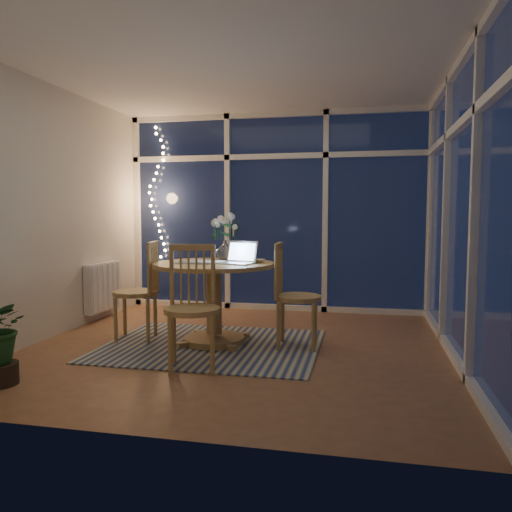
{
  "coord_description": "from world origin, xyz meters",
  "views": [
    {
      "loc": [
        1.15,
        -4.56,
        1.27
      ],
      "look_at": [
        0.1,
        0.25,
        0.86
      ],
      "focal_mm": 35.0,
      "sensor_mm": 36.0,
      "label": 1
    }
  ],
  "objects_px": {
    "chair_front": "(192,307)",
    "flower_vase": "(225,249)",
    "chair_right": "(298,295)",
    "dining_table": "(214,303)",
    "chair_left": "(135,290)",
    "laptop": "(236,252)"
  },
  "relations": [
    {
      "from": "chair_front",
      "to": "flower_vase",
      "type": "relative_size",
      "value": 4.94
    },
    {
      "from": "chair_right",
      "to": "chair_front",
      "type": "distance_m",
      "value": 1.14
    },
    {
      "from": "chair_front",
      "to": "flower_vase",
      "type": "distance_m",
      "value": 1.24
    },
    {
      "from": "dining_table",
      "to": "chair_front",
      "type": "distance_m",
      "value": 0.83
    },
    {
      "from": "dining_table",
      "to": "chair_right",
      "type": "xyz_separation_m",
      "value": [
        0.82,
        0.03,
        0.11
      ]
    },
    {
      "from": "dining_table",
      "to": "chair_left",
      "type": "xyz_separation_m",
      "value": [
        -0.82,
        -0.02,
        0.11
      ]
    },
    {
      "from": "chair_left",
      "to": "flower_vase",
      "type": "relative_size",
      "value": 4.83
    },
    {
      "from": "flower_vase",
      "to": "chair_right",
      "type": "bearing_deg",
      "value": -22.32
    },
    {
      "from": "chair_left",
      "to": "flower_vase",
      "type": "bearing_deg",
      "value": 103.57
    },
    {
      "from": "dining_table",
      "to": "laptop",
      "type": "distance_m",
      "value": 0.58
    },
    {
      "from": "flower_vase",
      "to": "dining_table",
      "type": "bearing_deg",
      "value": -92.31
    },
    {
      "from": "chair_right",
      "to": "flower_vase",
      "type": "xyz_separation_m",
      "value": [
        -0.8,
        0.33,
        0.4
      ]
    },
    {
      "from": "chair_front",
      "to": "flower_vase",
      "type": "height_order",
      "value": "chair_front"
    },
    {
      "from": "dining_table",
      "to": "chair_front",
      "type": "height_order",
      "value": "chair_front"
    },
    {
      "from": "laptop",
      "to": "flower_vase",
      "type": "xyz_separation_m",
      "value": [
        -0.23,
        0.44,
        -0.01
      ]
    },
    {
      "from": "dining_table",
      "to": "laptop",
      "type": "height_order",
      "value": "laptop"
    },
    {
      "from": "dining_table",
      "to": "chair_left",
      "type": "relative_size",
      "value": 1.16
    },
    {
      "from": "chair_front",
      "to": "chair_right",
      "type": "bearing_deg",
      "value": 31.28
    },
    {
      "from": "chair_right",
      "to": "chair_front",
      "type": "bearing_deg",
      "value": 135.9
    },
    {
      "from": "dining_table",
      "to": "laptop",
      "type": "relative_size",
      "value": 3.67
    },
    {
      "from": "chair_front",
      "to": "laptop",
      "type": "height_order",
      "value": "same"
    },
    {
      "from": "chair_left",
      "to": "chair_right",
      "type": "distance_m",
      "value": 1.64
    }
  ]
}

